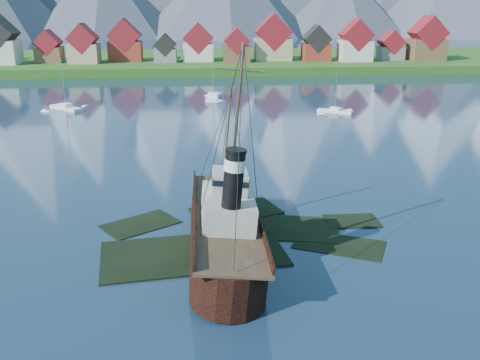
{
  "coord_description": "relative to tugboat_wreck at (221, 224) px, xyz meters",
  "views": [
    {
      "loc": [
        -2.03,
        -50.22,
        23.76
      ],
      "look_at": [
        2.27,
        6.0,
        5.0
      ],
      "focal_mm": 40.0,
      "sensor_mm": 36.0,
      "label": 1
    }
  ],
  "objects": [
    {
      "name": "ground",
      "position": [
        0.12,
        0.95,
        -2.76
      ],
      "size": [
        1400.0,
        1400.0,
        0.0
      ],
      "primitive_type": "plane",
      "color": "#16293E",
      "rests_on": "ground"
    },
    {
      "name": "shore_bank",
      "position": [
        0.12,
        170.95,
        -2.76
      ],
      "size": [
        600.0,
        80.0,
        3.2
      ],
      "primitive_type": "cube",
      "color": "#264614",
      "rests_on": "ground"
    },
    {
      "name": "sailboat_e",
      "position": [
        1.72,
        89.28,
        -2.47
      ],
      "size": [
        4.46,
        11.51,
        13.01
      ],
      "rotation": [
        0.0,
        0.0,
        -0.15
      ],
      "color": "white",
      "rests_on": "ground"
    },
    {
      "name": "town",
      "position": [
        -33.0,
        153.13,
        6.23
      ],
      "size": [
        250.96,
        16.69,
        17.3
      ],
      "color": "maroon",
      "rests_on": "ground"
    },
    {
      "name": "shoal",
      "position": [
        1.9,
        3.1,
        -3.1
      ],
      "size": [
        31.71,
        21.24,
        1.14
      ],
      "color": "black",
      "rests_on": "ground"
    },
    {
      "name": "seawall",
      "position": [
        0.12,
        132.95,
        -2.76
      ],
      "size": [
        600.0,
        2.5,
        2.0
      ],
      "primitive_type": "cube",
      "color": "#3F3D38",
      "rests_on": "ground"
    },
    {
      "name": "sailboat_f",
      "position": [
        28.74,
        68.64,
        -2.53
      ],
      "size": [
        7.85,
        5.8,
        10.06
      ],
      "rotation": [
        0.0,
        0.0,
        1.03
      ],
      "color": "white",
      "rests_on": "ground"
    },
    {
      "name": "tugboat_wreck",
      "position": [
        0.0,
        0.0,
        0.0
      ],
      "size": [
        6.39,
        27.55,
        21.83
      ],
      "rotation": [
        0.0,
        0.09,
        0.0
      ],
      "color": "black",
      "rests_on": "ground"
    },
    {
      "name": "sailboat_c",
      "position": [
        -33.05,
        77.02,
        -2.48
      ],
      "size": [
        8.64,
        8.1,
        12.22
      ],
      "rotation": [
        0.0,
        0.0,
        0.84
      ],
      "color": "white",
      "rests_on": "ground"
    }
  ]
}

